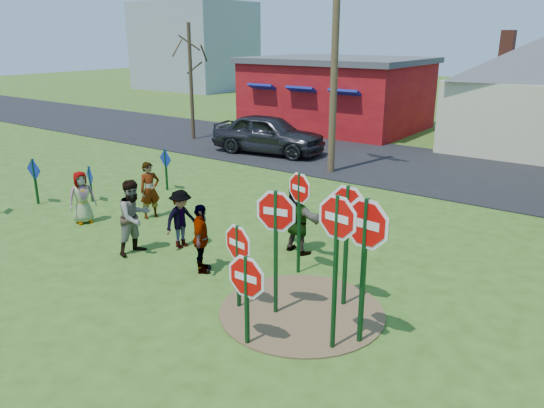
# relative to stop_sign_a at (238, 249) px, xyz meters

# --- Properties ---
(ground) EXTENTS (120.00, 120.00, 0.00)m
(ground) POSITION_rel_stop_sign_a_xyz_m (-3.41, 1.58, -1.23)
(ground) COLOR #315317
(ground) RESTS_ON ground
(road) EXTENTS (120.00, 7.50, 0.04)m
(road) POSITION_rel_stop_sign_a_xyz_m (-3.41, 13.08, -1.21)
(road) COLOR black
(road) RESTS_ON ground
(dirt_patch) EXTENTS (3.20, 3.20, 0.03)m
(dirt_patch) POSITION_rel_stop_sign_a_xyz_m (1.09, 0.58, -1.22)
(dirt_patch) COLOR brown
(dirt_patch) RESTS_ON ground
(red_building) EXTENTS (9.40, 7.69, 3.90)m
(red_building) POSITION_rel_stop_sign_a_xyz_m (-8.91, 19.57, 0.73)
(red_building) COLOR maroon
(red_building) RESTS_ON ground
(distant_building) EXTENTS (10.00, 8.00, 8.00)m
(distant_building) POSITION_rel_stop_sign_a_xyz_m (-31.41, 31.58, 2.77)
(distant_building) COLOR #8C939E
(distant_building) RESTS_ON ground
(stop_sign_a) EXTENTS (0.97, 0.20, 1.85)m
(stop_sign_a) POSITION_rel_stop_sign_a_xyz_m (0.00, 0.00, 0.00)
(stop_sign_a) COLOR #103D1A
(stop_sign_a) RESTS_ON ground
(stop_sign_b) EXTENTS (0.89, 0.26, 2.44)m
(stop_sign_b) POSITION_rel_stop_sign_a_xyz_m (0.06, 2.03, 0.53)
(stop_sign_b) COLOR #103D1A
(stop_sign_b) RESTS_ON ground
(stop_sign_c) EXTENTS (1.01, 0.15, 2.88)m
(stop_sign_c) POSITION_rel_stop_sign_a_xyz_m (2.20, -0.18, 0.81)
(stop_sign_c) COLOR #103D1A
(stop_sign_c) RESTS_ON ground
(stop_sign_d) EXTENTS (1.13, 0.12, 2.62)m
(stop_sign_d) POSITION_rel_stop_sign_a_xyz_m (1.62, 1.28, 0.63)
(stop_sign_d) COLOR #103D1A
(stop_sign_d) RESTS_ON ground
(stop_sign_e) EXTENTS (1.03, 0.07, 1.79)m
(stop_sign_e) POSITION_rel_stop_sign_a_xyz_m (0.94, -0.92, -0.06)
(stop_sign_e) COLOR #103D1A
(stop_sign_e) RESTS_ON ground
(stop_sign_f) EXTENTS (1.18, 0.16, 2.79)m
(stop_sign_f) POSITION_rel_stop_sign_a_xyz_m (2.49, 0.27, 0.76)
(stop_sign_f) COLOR #103D1A
(stop_sign_f) RESTS_ON ground
(stop_sign_g) EXTENTS (1.05, 0.25, 2.60)m
(stop_sign_g) POSITION_rel_stop_sign_a_xyz_m (0.71, 0.24, 0.58)
(stop_sign_g) COLOR #103D1A
(stop_sign_g) RESTS_ON ground
(blue_diamond_b) EXTENTS (0.71, 0.07, 1.47)m
(blue_diamond_b) POSITION_rel_stop_sign_a_xyz_m (-9.40, 1.42, -0.32)
(blue_diamond_b) COLOR #103D1A
(blue_diamond_b) RESTS_ON ground
(blue_diamond_c) EXTENTS (0.61, 0.22, 1.17)m
(blue_diamond_c) POSITION_rel_stop_sign_a_xyz_m (-8.22, 2.58, -0.51)
(blue_diamond_c) COLOR #103D1A
(blue_diamond_c) RESTS_ON ground
(blue_diamond_d) EXTENTS (0.66, 0.14, 1.44)m
(blue_diamond_d) POSITION_rel_stop_sign_a_xyz_m (-7.25, 4.92, -0.34)
(blue_diamond_d) COLOR #103D1A
(blue_diamond_d) RESTS_ON ground
(person_a) EXTENTS (0.70, 0.85, 1.50)m
(person_a) POSITION_rel_stop_sign_a_xyz_m (-6.70, 1.22, -0.48)
(person_a) COLOR #3F5688
(person_a) RESTS_ON ground
(person_b) EXTENTS (0.57, 0.70, 1.66)m
(person_b) POSITION_rel_stop_sign_a_xyz_m (-5.50, 2.65, -0.40)
(person_b) COLOR #2B7070
(person_b) RESTS_ON ground
(person_c) EXTENTS (0.73, 0.92, 1.85)m
(person_c) POSITION_rel_stop_sign_a_xyz_m (-3.78, 0.65, -0.31)
(person_c) COLOR brown
(person_c) RESTS_ON ground
(person_d) EXTENTS (0.62, 1.00, 1.49)m
(person_d) POSITION_rel_stop_sign_a_xyz_m (-3.14, 1.57, -0.49)
(person_d) COLOR #2F3034
(person_d) RESTS_ON ground
(person_e) EXTENTS (0.87, 0.98, 1.59)m
(person_e) POSITION_rel_stop_sign_a_xyz_m (-1.72, 0.79, -0.44)
(person_e) COLOR #4C2B50
(person_e) RESTS_ON ground
(person_f) EXTENTS (1.73, 0.90, 1.78)m
(person_f) POSITION_rel_stop_sign_a_xyz_m (-0.61, 3.01, -0.34)
(person_f) COLOR #194E2F
(person_f) RESTS_ON ground
(suv) EXTENTS (5.31, 2.77, 1.72)m
(suv) POSITION_rel_stop_sign_a_xyz_m (-7.86, 11.65, -0.33)
(suv) COLOR #313136
(suv) RESTS_ON road
(utility_pole) EXTENTS (2.10, 0.48, 8.66)m
(utility_pole) POSITION_rel_stop_sign_a_xyz_m (-3.90, 10.36, 3.33)
(utility_pole) COLOR #4C3823
(utility_pole) RESTS_ON ground
(bare_tree_west) EXTENTS (1.80, 1.80, 5.67)m
(bare_tree_west) POSITION_rel_stop_sign_a_xyz_m (-12.99, 12.15, 2.44)
(bare_tree_west) COLOR #382819
(bare_tree_west) RESTS_ON ground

